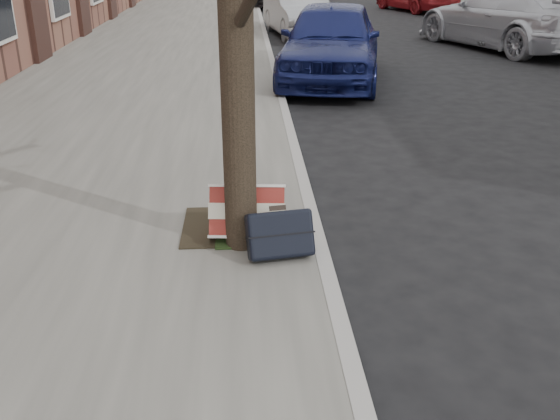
{
  "coord_description": "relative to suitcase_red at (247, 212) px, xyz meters",
  "views": [
    {
      "loc": [
        -1.85,
        -3.85,
        2.45
      ],
      "look_at": [
        -1.59,
        0.8,
        0.44
      ],
      "focal_mm": 40.0,
      "sensor_mm": 36.0,
      "label": 1
    }
  ],
  "objects": [
    {
      "name": "ground",
      "position": [
        1.85,
        -0.97,
        -0.36
      ],
      "size": [
        120.0,
        120.0,
        0.0
      ],
      "primitive_type": "plane",
      "color": "black",
      "rests_on": "ground"
    },
    {
      "name": "suitcase_navy",
      "position": [
        0.25,
        -0.37,
        -0.03
      ],
      "size": [
        0.57,
        0.4,
        0.41
      ],
      "primitive_type": "cube",
      "rotation": [
        -0.42,
        0.0,
        0.18
      ],
      "color": "black",
      "rests_on": "near_sidewalk"
    },
    {
      "name": "car_far_front",
      "position": [
        6.47,
        10.67,
        0.4
      ],
      "size": [
        3.67,
        5.64,
        1.52
      ],
      "primitive_type": "imported",
      "rotation": [
        0.0,
        0.0,
        3.46
      ],
      "color": "#A4A5AB",
      "rests_on": "ground"
    },
    {
      "name": "near_sidewalk",
      "position": [
        -1.85,
        14.03,
        -0.3
      ],
      "size": [
        5.0,
        70.0,
        0.12
      ],
      "primitive_type": "cube",
      "color": "gray",
      "rests_on": "ground"
    },
    {
      "name": "car_near_mid",
      "position": [
        1.56,
        13.22,
        0.28
      ],
      "size": [
        1.9,
        4.07,
        1.29
      ],
      "primitive_type": "imported",
      "rotation": [
        0.0,
        0.0,
        0.14
      ],
      "color": "#979A9D",
      "rests_on": "ground"
    },
    {
      "name": "dirt_patch",
      "position": [
        -0.15,
        0.23,
        -0.23
      ],
      "size": [
        0.85,
        0.85,
        0.02
      ],
      "primitive_type": "cube",
      "color": "black",
      "rests_on": "near_sidewalk"
    },
    {
      "name": "suitcase_red",
      "position": [
        0.0,
        0.0,
        0.0
      ],
      "size": [
        0.65,
        0.39,
        0.48
      ],
      "primitive_type": "cube",
      "rotation": [
        -0.42,
        0.0,
        -0.08
      ],
      "color": "maroon",
      "rests_on": "near_sidewalk"
    },
    {
      "name": "car_near_front",
      "position": [
        1.64,
        7.03,
        0.38
      ],
      "size": [
        2.58,
        4.62,
        1.48
      ],
      "primitive_type": "imported",
      "rotation": [
        0.0,
        0.0,
        -0.2
      ],
      "color": "#12174B",
      "rests_on": "ground"
    }
  ]
}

